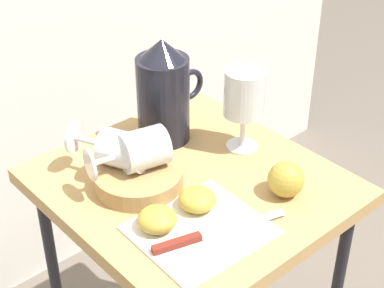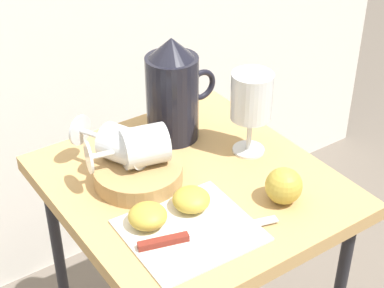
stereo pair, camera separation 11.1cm
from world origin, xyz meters
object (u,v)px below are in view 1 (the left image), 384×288
at_px(pitcher, 164,99).
at_px(wine_glass_tipped_near, 121,149).
at_px(basket_tray, 138,178).
at_px(apple_half_right, 197,199).
at_px(knife, 200,237).
at_px(apple_whole, 286,179).
at_px(table, 192,209).
at_px(apple_half_left, 157,219).
at_px(wine_glass_tipped_far, 141,150).
at_px(wine_glass_upright, 244,97).

relative_size(pitcher, wine_glass_tipped_near, 1.34).
height_order(basket_tray, apple_half_right, apple_half_right).
distance_m(pitcher, knife, 0.33).
relative_size(basket_tray, knife, 0.69).
distance_m(apple_whole, knife, 0.20).
relative_size(apple_whole, knife, 0.28).
distance_m(table, apple_half_right, 0.13).
height_order(pitcher, apple_half_left, pitcher).
relative_size(basket_tray, wine_glass_tipped_far, 1.05).
height_order(apple_half_left, knife, apple_half_left).
height_order(wine_glass_tipped_far, apple_half_left, wine_glass_tipped_far).
bearing_deg(basket_tray, apple_half_right, -74.33).
xyz_separation_m(basket_tray, apple_whole, (0.18, -0.19, 0.02)).
distance_m(wine_glass_tipped_far, apple_half_right, 0.14).
bearing_deg(apple_whole, apple_half_right, 154.05).
distance_m(wine_glass_tipped_near, apple_half_right, 0.17).
xyz_separation_m(wine_glass_upright, apple_half_left, (-0.28, -0.08, -0.09)).
xyz_separation_m(table, wine_glass_tipped_far, (-0.07, 0.06, 0.14)).
relative_size(basket_tray, apple_half_left, 2.49).
relative_size(wine_glass_tipped_far, apple_half_right, 2.37).
height_order(table, apple_whole, apple_whole).
relative_size(pitcher, apple_half_right, 3.30).
distance_m(table, apple_whole, 0.20).
xyz_separation_m(wine_glass_upright, apple_half_right, (-0.20, -0.09, -0.09)).
distance_m(wine_glass_upright, apple_half_right, 0.24).
bearing_deg(apple_whole, wine_glass_tipped_far, 130.59).
xyz_separation_m(wine_glass_tipped_near, apple_whole, (0.19, -0.23, -0.04)).
distance_m(wine_glass_tipped_near, knife, 0.23).
height_order(table, wine_glass_tipped_near, wine_glass_tipped_near).
distance_m(wine_glass_upright, knife, 0.31).
relative_size(basket_tray, wine_glass_tipped_near, 1.01).
xyz_separation_m(wine_glass_tipped_far, knife, (-0.03, -0.19, -0.06)).
distance_m(basket_tray, knife, 0.19).
distance_m(apple_half_left, apple_half_right, 0.09).
distance_m(wine_glass_tipped_near, apple_half_left, 0.16).
relative_size(wine_glass_tipped_far, knife, 0.66).
bearing_deg(apple_half_left, apple_whole, -18.16).
bearing_deg(table, apple_half_left, -153.91).
height_order(apple_half_left, apple_half_right, same).
distance_m(wine_glass_upright, wine_glass_tipped_far, 0.23).
distance_m(basket_tray, wine_glass_tipped_far, 0.06).
distance_m(pitcher, apple_whole, 0.30).
relative_size(pitcher, knife, 0.92).
bearing_deg(wine_glass_tipped_near, basket_tray, -69.57).
bearing_deg(table, wine_glass_tipped_far, 142.78).
relative_size(basket_tray, apple_whole, 2.49).
height_order(table, wine_glass_tipped_far, wine_glass_tipped_far).
height_order(table, wine_glass_upright, wine_glass_upright).
xyz_separation_m(basket_tray, knife, (-0.02, -0.19, -0.01)).
relative_size(table, pitcher, 3.07).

